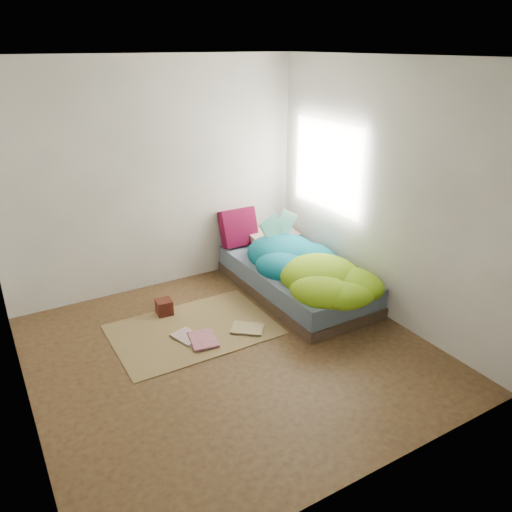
{
  "coord_description": "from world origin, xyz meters",
  "views": [
    {
      "loc": [
        -1.81,
        -3.54,
        2.69
      ],
      "look_at": [
        0.71,
        0.75,
        0.56
      ],
      "focal_mm": 35.0,
      "sensor_mm": 36.0,
      "label": 1
    }
  ],
  "objects_px": {
    "bed": "(295,279)",
    "pillow_magenta": "(239,227)",
    "floor_book_a": "(179,341)",
    "open_book": "(279,217)",
    "wooden_box": "(164,307)",
    "floor_book_b": "(190,342)"
  },
  "relations": [
    {
      "from": "bed",
      "to": "pillow_magenta",
      "type": "relative_size",
      "value": 4.32
    },
    {
      "from": "pillow_magenta",
      "to": "open_book",
      "type": "distance_m",
      "value": 0.62
    },
    {
      "from": "open_book",
      "to": "floor_book_b",
      "type": "relative_size",
      "value": 1.3
    },
    {
      "from": "open_book",
      "to": "wooden_box",
      "type": "distance_m",
      "value": 1.69
    },
    {
      "from": "floor_book_b",
      "to": "open_book",
      "type": "bearing_deg",
      "value": 38.77
    },
    {
      "from": "floor_book_a",
      "to": "floor_book_b",
      "type": "distance_m",
      "value": 0.12
    },
    {
      "from": "pillow_magenta",
      "to": "floor_book_a",
      "type": "distance_m",
      "value": 1.89
    },
    {
      "from": "bed",
      "to": "pillow_magenta",
      "type": "distance_m",
      "value": 1.02
    },
    {
      "from": "pillow_magenta",
      "to": "wooden_box",
      "type": "height_order",
      "value": "pillow_magenta"
    },
    {
      "from": "bed",
      "to": "pillow_magenta",
      "type": "height_order",
      "value": "pillow_magenta"
    },
    {
      "from": "wooden_box",
      "to": "floor_book_b",
      "type": "distance_m",
      "value": 0.68
    },
    {
      "from": "pillow_magenta",
      "to": "floor_book_a",
      "type": "height_order",
      "value": "pillow_magenta"
    },
    {
      "from": "bed",
      "to": "floor_book_a",
      "type": "relative_size",
      "value": 6.94
    },
    {
      "from": "wooden_box",
      "to": "floor_book_a",
      "type": "distance_m",
      "value": 0.6
    },
    {
      "from": "bed",
      "to": "floor_book_a",
      "type": "xyz_separation_m",
      "value": [
        -1.59,
        -0.31,
        -0.15
      ]
    },
    {
      "from": "pillow_magenta",
      "to": "floor_book_b",
      "type": "height_order",
      "value": "pillow_magenta"
    },
    {
      "from": "open_book",
      "to": "floor_book_a",
      "type": "bearing_deg",
      "value": -161.43
    },
    {
      "from": "open_book",
      "to": "pillow_magenta",
      "type": "bearing_deg",
      "value": 112.58
    },
    {
      "from": "pillow_magenta",
      "to": "floor_book_b",
      "type": "distance_m",
      "value": 1.89
    },
    {
      "from": "wooden_box",
      "to": "floor_book_a",
      "type": "relative_size",
      "value": 0.57
    },
    {
      "from": "bed",
      "to": "floor_book_b",
      "type": "height_order",
      "value": "bed"
    },
    {
      "from": "wooden_box",
      "to": "floor_book_a",
      "type": "xyz_separation_m",
      "value": [
        -0.08,
        -0.59,
        -0.07
      ]
    }
  ]
}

